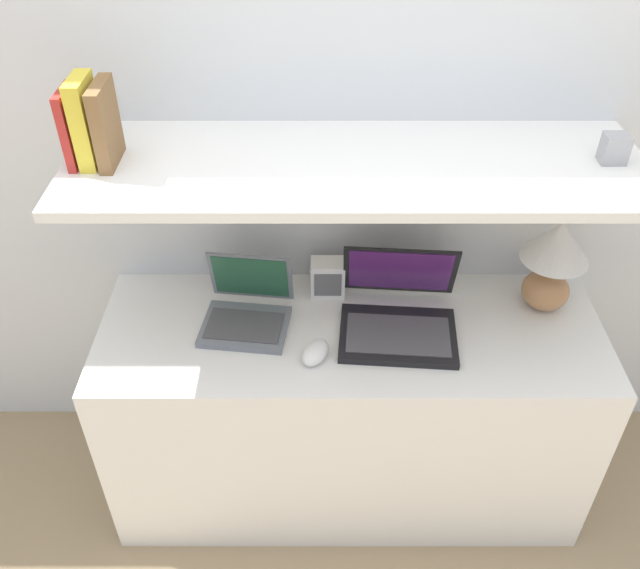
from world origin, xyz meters
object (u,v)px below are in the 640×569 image
router_box (327,278)px  book_red (70,127)px  book_yellow (84,122)px  computer_mouse (315,352)px  shelf_gadget (613,148)px  laptop_large (398,314)px  table_lamp (553,258)px  laptop_small (246,310)px  book_brown (105,125)px

router_box → book_red: book_red is taller
book_yellow → computer_mouse: bearing=-18.3°
book_red → shelf_gadget: book_red is taller
laptop_large → router_box: size_ratio=3.02×
table_lamp → book_red: (-1.26, -0.04, 0.42)m
book_red → book_yellow: size_ratio=0.88×
computer_mouse → laptop_small: bearing=142.3°
book_red → book_brown: size_ratio=0.94×
laptop_large → router_box: (-0.20, 0.15, 0.01)m
computer_mouse → book_yellow: 0.82m
book_yellow → shelf_gadget: (1.28, 0.00, -0.07)m
book_yellow → shelf_gadget: size_ratio=2.92×
laptop_large → computer_mouse: 0.27m
book_yellow → laptop_small: bearing=-4.7°
book_yellow → book_brown: size_ratio=1.07×
table_lamp → book_red: size_ratio=1.55×
computer_mouse → book_brown: (-0.50, 0.18, 0.58)m
laptop_small → book_yellow: bearing=175.3°
book_brown → computer_mouse: bearing=-19.9°
laptop_large → laptop_small: 0.43m
router_box → shelf_gadget: size_ratio=1.58×
laptop_small → router_box: (0.23, 0.13, 0.02)m
book_red → table_lamp: bearing=2.0°
shelf_gadget → laptop_large: bearing=-174.2°
router_box → computer_mouse: bearing=-97.2°
laptop_small → book_brown: bearing=174.6°
computer_mouse → router_box: bearing=82.8°
router_box → shelf_gadget: 0.85m
shelf_gadget → book_yellow: bearing=180.0°
table_lamp → shelf_gadget: size_ratio=3.98×
table_lamp → laptop_large: (-0.44, -0.09, -0.13)m
computer_mouse → router_box: 0.29m
laptop_small → book_brown: size_ratio=1.33×
router_box → shelf_gadget: bearing=-8.4°
table_lamp → book_brown: bearing=-177.8°
laptop_large → book_yellow: book_yellow is taller
laptop_large → book_brown: size_ratio=1.75×
book_brown → shelf_gadget: book_brown is taller
laptop_large → book_brown: book_brown is taller
computer_mouse → router_box: router_box is taller
laptop_large → book_red: size_ratio=1.86×
laptop_small → laptop_large: bearing=-3.0°
table_lamp → book_brown: (-1.17, -0.04, 0.43)m
computer_mouse → book_yellow: book_yellow is taller
router_box → book_brown: book_brown is taller
table_lamp → book_red: book_red is taller
book_brown → shelf_gadget: size_ratio=2.73×
computer_mouse → laptop_large: bearing=28.9°
book_brown → router_box: bearing=10.8°
laptop_large → book_yellow: size_ratio=1.64×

